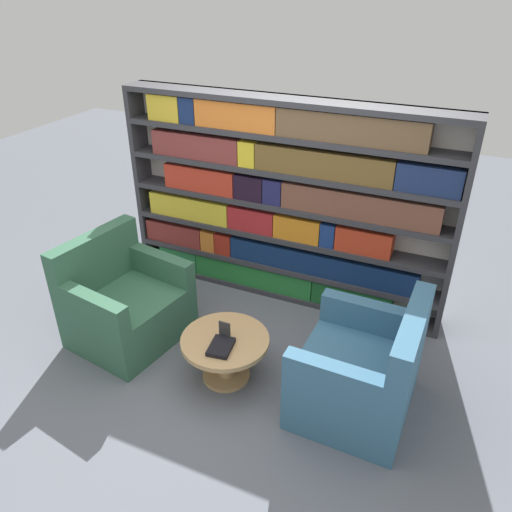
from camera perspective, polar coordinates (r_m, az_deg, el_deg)
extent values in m
plane|color=slate|center=(4.16, -4.77, -14.20)|extent=(14.00, 14.00, 0.00)
cube|color=silver|center=(4.81, 3.63, 6.47)|extent=(3.15, 0.05, 1.96)
cube|color=#333338|center=(5.41, -12.59, 8.50)|extent=(0.05, 0.30, 1.96)
cube|color=#333338|center=(4.46, 22.03, 2.21)|extent=(0.05, 0.30, 1.96)
cube|color=#333338|center=(5.17, 2.80, -3.79)|extent=(3.05, 0.30, 0.05)
cube|color=#333338|center=(5.01, 2.89, -0.92)|extent=(3.05, 0.30, 0.05)
cube|color=#333338|center=(4.85, 2.98, 2.40)|extent=(3.05, 0.30, 0.05)
cube|color=#333338|center=(4.71, 3.09, 5.93)|extent=(3.05, 0.30, 0.05)
cube|color=#333338|center=(4.58, 3.20, 9.66)|extent=(3.05, 0.30, 0.05)
cube|color=#333338|center=(4.48, 3.32, 13.58)|extent=(3.05, 0.30, 0.05)
cube|color=#333338|center=(4.41, 3.44, 17.34)|extent=(3.05, 0.30, 0.05)
cube|color=#277940|center=(5.52, -8.40, 0.01)|extent=(0.44, 0.20, 0.23)
cube|color=#237433|center=(5.16, -0.14, -1.94)|extent=(1.28, 0.20, 0.23)
cube|color=#1A5826|center=(4.90, 10.95, -4.48)|extent=(0.76, 0.20, 0.23)
cube|color=maroon|center=(5.40, -8.95, 2.82)|extent=(0.65, 0.20, 0.22)
cube|color=orange|center=(5.21, -5.11, 2.01)|extent=(0.16, 0.20, 0.22)
cube|color=maroon|center=(5.13, -3.40, 1.64)|extent=(0.18, 0.20, 0.22)
cube|color=navy|center=(4.81, 7.42, -0.69)|extent=(1.83, 0.20, 0.22)
cube|color=gold|center=(5.16, -7.32, 5.68)|extent=(0.89, 0.20, 0.23)
cube|color=#A52225|center=(4.87, -0.28, 4.38)|extent=(0.47, 0.20, 0.23)
cube|color=orange|center=(4.71, 4.94, 3.36)|extent=(0.45, 0.20, 0.23)
cube|color=navy|center=(4.63, 8.42, 2.67)|extent=(0.13, 0.20, 0.23)
cube|color=#B9341C|center=(4.57, 12.33, 1.88)|extent=(0.50, 0.20, 0.23)
cube|color=red|center=(4.97, -6.13, 8.90)|extent=(0.75, 0.20, 0.24)
cube|color=black|center=(4.74, -0.52, 8.03)|extent=(0.29, 0.20, 0.24)
cube|color=#1F204E|center=(4.65, 2.22, 7.57)|extent=(0.18, 0.20, 0.24)
cube|color=brown|center=(4.45, 11.77, 5.85)|extent=(1.39, 0.20, 0.24)
cube|color=brown|center=(4.88, -6.62, 12.50)|extent=(0.91, 0.20, 0.23)
cube|color=gold|center=(4.63, -0.67, 11.77)|extent=(0.16, 0.20, 0.23)
cube|color=brown|center=(4.40, 7.80, 10.51)|extent=(1.23, 0.20, 0.23)
cube|color=navy|center=(4.26, 19.28, 8.44)|extent=(0.52, 0.20, 0.23)
cube|color=gold|center=(4.95, -10.04, 16.47)|extent=(0.33, 0.20, 0.24)
cube|color=navy|center=(4.81, -7.40, 16.31)|extent=(0.16, 0.20, 0.24)
cube|color=orange|center=(4.59, -2.05, 15.86)|extent=(0.78, 0.20, 0.24)
cube|color=brown|center=(4.26, 10.89, 14.24)|extent=(1.26, 0.20, 0.24)
cube|color=#336047|center=(4.59, -14.22, -6.66)|extent=(0.94, 1.02, 0.45)
cube|color=#336047|center=(4.56, -17.86, -0.42)|extent=(0.28, 0.91, 0.49)
cube|color=#336047|center=(4.15, -17.98, -5.76)|extent=(0.68, 0.23, 0.24)
cube|color=#336047|center=(4.58, -10.67, -1.14)|extent=(0.68, 0.23, 0.24)
cube|color=#386684|center=(3.89, 11.16, -14.01)|extent=(0.83, 0.92, 0.45)
cube|color=#386684|center=(3.55, 17.14, -9.82)|extent=(0.16, 0.91, 0.49)
cube|color=#386684|center=(3.98, 12.20, -6.55)|extent=(0.67, 0.14, 0.24)
cube|color=#386684|center=(3.39, 8.71, -13.75)|extent=(0.67, 0.14, 0.24)
cylinder|color=tan|center=(4.08, -3.47, -11.74)|extent=(0.13, 0.13, 0.35)
cylinder|color=tan|center=(4.19, -3.40, -13.39)|extent=(0.38, 0.38, 0.03)
cylinder|color=tan|center=(3.96, -3.56, -9.61)|extent=(0.70, 0.70, 0.04)
cube|color=black|center=(3.94, -3.57, -9.33)|extent=(0.06, 0.06, 0.01)
cube|color=#2D2D2D|center=(3.90, -3.60, -8.50)|extent=(0.09, 0.01, 0.16)
cube|color=black|center=(3.84, -4.03, -10.32)|extent=(0.20, 0.25, 0.04)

